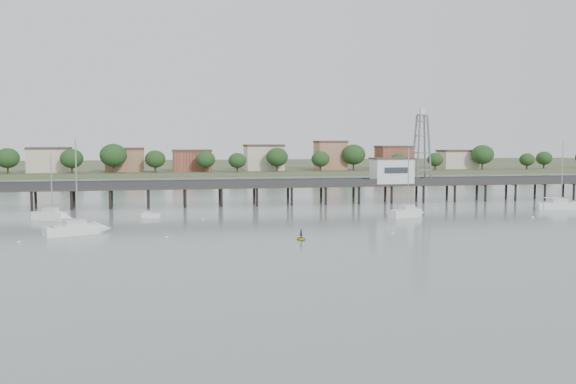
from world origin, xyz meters
name	(u,v)px	position (x,y,z in m)	size (l,w,h in m)	color
ground_plane	(368,259)	(0.00, 0.00, 0.00)	(500.00, 500.00, 0.00)	slate
pier	(273,186)	(0.00, 60.00, 3.79)	(150.00, 5.00, 5.50)	#2D2823
pier_building	(392,170)	(25.00, 60.00, 6.67)	(8.40, 5.40, 5.30)	silver
lattice_tower	(422,149)	(31.50, 60.00, 11.10)	(3.20, 3.20, 15.50)	slate
sailboat_b	(55,216)	(-38.69, 42.22, 0.65)	(6.78, 4.97, 11.19)	white
sailboat_c	(411,213)	(19.48, 36.00, 0.65)	(7.54, 5.28, 12.26)	white
sailboat_e	(566,206)	(52.10, 40.72, 0.64)	(8.42, 4.36, 13.37)	white
sailboat_a	(84,229)	(-32.41, 25.77, 0.64)	(8.59, 5.95, 13.84)	white
white_tender	(151,215)	(-23.66, 42.82, 0.37)	(3.32, 1.97, 1.21)	white
yellow_dinghy	(301,240)	(-4.26, 14.65, 0.00)	(1.64, 0.48, 2.30)	gold
dinghy_occupant	(301,240)	(-4.26, 14.65, 0.00)	(0.41, 1.12, 0.27)	black
mooring_buoys	(273,225)	(-5.46, 28.99, 0.08)	(78.73, 30.05, 0.39)	beige
far_shore	(208,166)	(0.36, 239.58, 0.95)	(500.00, 170.00, 10.40)	#475133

